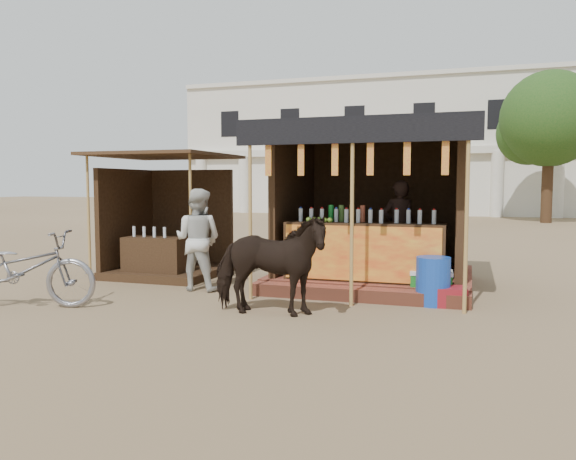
% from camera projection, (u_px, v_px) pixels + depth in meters
% --- Properties ---
extents(ground, '(120.00, 120.00, 0.00)m').
position_uv_depth(ground, '(249.00, 326.00, 7.14)').
color(ground, '#846B4C').
rests_on(ground, ground).
extents(main_stall, '(3.60, 3.61, 2.78)m').
position_uv_depth(main_stall, '(374.00, 228.00, 9.93)').
color(main_stall, '#994932').
rests_on(main_stall, ground).
extents(secondary_stall, '(2.40, 2.40, 2.38)m').
position_uv_depth(secondary_stall, '(162.00, 232.00, 11.12)').
color(secondary_stall, '#3B2615').
rests_on(secondary_stall, ground).
extents(cow, '(1.71, 0.89, 1.40)m').
position_uv_depth(cow, '(269.00, 265.00, 7.64)').
color(cow, black).
rests_on(cow, ground).
extents(motorbike, '(2.26, 1.34, 1.12)m').
position_uv_depth(motorbike, '(23.00, 269.00, 8.18)').
color(motorbike, gray).
rests_on(motorbike, ground).
extents(bystander, '(0.84, 0.66, 1.72)m').
position_uv_depth(bystander, '(198.00, 240.00, 9.51)').
color(bystander, silver).
rests_on(bystander, ground).
extents(blue_barrel, '(0.56, 0.56, 0.72)m').
position_uv_depth(blue_barrel, '(433.00, 281.00, 8.35)').
color(blue_barrel, '#1641A9').
rests_on(blue_barrel, ground).
extents(red_crate, '(0.48, 0.48, 0.28)m').
position_uv_depth(red_crate, '(451.00, 297.00, 8.28)').
color(red_crate, maroon).
rests_on(red_crate, ground).
extents(cooler, '(0.67, 0.48, 0.46)m').
position_uv_depth(cooler, '(431.00, 285.00, 8.73)').
color(cooler, '#1A7721').
rests_on(cooler, ground).
extents(background_building, '(26.00, 7.45, 8.18)m').
position_uv_depth(background_building, '(396.00, 150.00, 35.81)').
color(background_building, silver).
rests_on(background_building, ground).
extents(tree, '(4.50, 4.40, 7.00)m').
position_uv_depth(tree, '(545.00, 123.00, 25.95)').
color(tree, '#382314').
rests_on(tree, ground).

